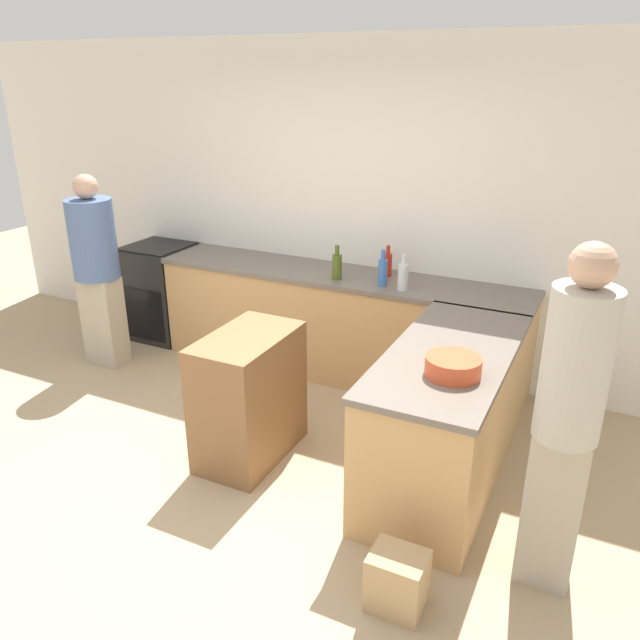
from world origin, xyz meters
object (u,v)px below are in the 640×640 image
at_px(hot_sauce_bottle, 388,264).
at_px(mixing_bowl, 453,366).
at_px(range_oven, 161,291).
at_px(paper_bag, 397,581).
at_px(olive_oil_bottle, 337,266).
at_px(island_table, 249,396).
at_px(person_by_range, 96,266).
at_px(water_bottle_blue, 383,271).
at_px(vinegar_bottle_clear, 403,276).
at_px(person_at_peninsula, 568,412).

bearing_deg(hot_sauce_bottle, mixing_bowl, -57.98).
bearing_deg(range_oven, paper_bag, -34.39).
bearing_deg(olive_oil_bottle, island_table, -92.44).
bearing_deg(island_table, hot_sauce_bottle, 75.77).
xyz_separation_m(island_table, person_by_range, (-1.90, 0.65, 0.46)).
xyz_separation_m(mixing_bowl, paper_bag, (0.01, -0.80, -0.79)).
relative_size(island_table, paper_bag, 2.86).
relative_size(water_bottle_blue, hot_sauce_bottle, 1.12).
bearing_deg(range_oven, vinegar_bottle_clear, -3.76).
distance_m(range_oven, olive_oil_bottle, 2.01).
relative_size(range_oven, olive_oil_bottle, 3.26).
height_order(range_oven, person_by_range, person_by_range).
height_order(hot_sauce_bottle, paper_bag, hot_sauce_bottle).
bearing_deg(paper_bag, mixing_bowl, 90.53).
height_order(island_table, olive_oil_bottle, olive_oil_bottle).
bearing_deg(paper_bag, vinegar_bottle_clear, 109.57).
bearing_deg(vinegar_bottle_clear, range_oven, 176.24).
relative_size(hot_sauce_bottle, olive_oil_bottle, 0.92).
bearing_deg(island_table, vinegar_bottle_clear, 63.76).
relative_size(mixing_bowl, water_bottle_blue, 1.08).
relative_size(mixing_bowl, paper_bag, 1.01).
relative_size(range_oven, person_at_peninsula, 0.51).
bearing_deg(range_oven, water_bottle_blue, -3.22).
height_order(island_table, person_at_peninsula, person_at_peninsula).
height_order(island_table, mixing_bowl, mixing_bowl).
bearing_deg(vinegar_bottle_clear, hot_sauce_bottle, 129.41).
relative_size(range_oven, vinegar_bottle_clear, 3.26).
relative_size(range_oven, island_table, 1.04).
xyz_separation_m(range_oven, mixing_bowl, (3.20, -1.39, 0.49)).
bearing_deg(mixing_bowl, hot_sauce_bottle, 122.02).
distance_m(water_bottle_blue, person_at_peninsula, 2.18).
relative_size(vinegar_bottle_clear, person_by_range, 0.17).
height_order(person_by_range, paper_bag, person_by_range).
bearing_deg(olive_oil_bottle, range_oven, 175.75).
distance_m(mixing_bowl, vinegar_bottle_clear, 1.42).
bearing_deg(person_at_peninsula, hot_sauce_bottle, 130.50).
bearing_deg(water_bottle_blue, olive_oil_bottle, -177.96).
height_order(water_bottle_blue, vinegar_bottle_clear, water_bottle_blue).
bearing_deg(paper_bag, person_at_peninsula, 38.82).
bearing_deg(hot_sauce_bottle, paper_bag, -67.66).
relative_size(person_by_range, person_at_peninsula, 0.94).
bearing_deg(mixing_bowl, vinegar_bottle_clear, 120.18).
bearing_deg(person_by_range, paper_bag, -24.22).
distance_m(water_bottle_blue, hot_sauce_bottle, 0.25).
bearing_deg(range_oven, hot_sauce_bottle, 2.81).
relative_size(range_oven, water_bottle_blue, 3.18).
bearing_deg(hot_sauce_bottle, island_table, -104.23).
height_order(water_bottle_blue, person_by_range, person_by_range).
height_order(island_table, person_by_range, person_by_range).
bearing_deg(person_by_range, island_table, -18.95).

